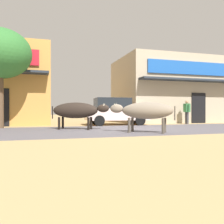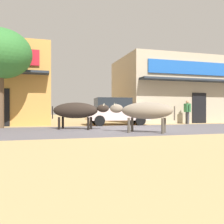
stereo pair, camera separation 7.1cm
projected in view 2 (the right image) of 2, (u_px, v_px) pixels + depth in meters
name	position (u px, v px, depth m)	size (l,w,h in m)	color
ground	(130.00, 130.00, 11.44)	(80.00, 80.00, 0.00)	tan
asphalt_road	(130.00, 129.00, 11.44)	(72.00, 5.81, 0.00)	#5A565C
storefront_right_club	(170.00, 91.00, 19.63)	(8.05, 6.56, 4.87)	tan
roadside_tree	(0.00, 54.00, 12.31)	(3.11, 3.11, 4.98)	brown
parked_hatchback_car	(116.00, 111.00, 15.02)	(3.86, 2.02, 1.64)	beige
cow_near_brown	(77.00, 111.00, 11.50)	(2.62, 1.64, 1.26)	black
cow_far_dark	(145.00, 111.00, 9.83)	(2.38, 1.93, 1.22)	gray
pedestrian_by_shop	(187.00, 110.00, 16.10)	(0.45, 0.61, 1.54)	#3F3F47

